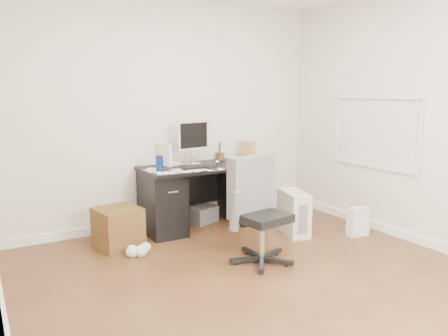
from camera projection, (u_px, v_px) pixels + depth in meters
The scene contains 18 objects.
ground at pixel (263, 281), 3.78m from camera, with size 4.00×4.00×0.00m, color #472516.
room_shell at pixel (267, 87), 3.53m from camera, with size 4.02×4.02×2.71m.
desk at pixel (205, 194), 5.26m from camera, with size 1.50×0.70×0.75m.
loose_papers at pixel (191, 167), 5.06m from camera, with size 1.10×0.60×0.00m, color silver, non-canonical shape.
lcd_monitor at pixel (193, 142), 5.19m from camera, with size 0.43×0.24×0.54m, color silver, non-canonical shape.
keyboard at pixel (199, 167), 5.01m from camera, with size 0.43×0.15×0.02m, color black.
computer_mouse at pixel (217, 162), 5.24m from camera, with size 0.06×0.06×0.06m, color silver.
travel_mug at pixel (160, 163), 4.80m from camera, with size 0.08×0.08×0.18m, color navy.
white_binder at pixel (164, 155), 5.14m from camera, with size 0.10×0.23×0.26m, color silver.
magazine_file at pixel (248, 150), 5.62m from camera, with size 0.10×0.20×0.24m, color tan.
pen_cup at pixel (220, 151), 5.58m from camera, with size 0.10×0.10×0.23m, color #572B19, non-canonical shape.
yellow_book at pixel (247, 162), 5.33m from camera, with size 0.18×0.23×0.04m, color yellow.
paper_remote at pixel (214, 169), 4.92m from camera, with size 0.22×0.17×0.02m, color silver, non-canonical shape.
office_chair at pixel (262, 211), 4.11m from camera, with size 0.57×0.57×1.01m, color #555855, non-canonical shape.
pc_tower at pixel (294, 213), 5.00m from camera, with size 0.22×0.50×0.50m, color beige.
shopping_bag at pixel (358, 222), 4.94m from camera, with size 0.24×0.17×0.33m, color silver.
wicker_basket at pixel (118, 228), 4.58m from camera, with size 0.42×0.42×0.42m, color #442B14.
desk_printer at pixel (201, 214), 5.46m from camera, with size 0.34×0.28×0.20m, color #5C5B60.
Camera 1 is at (-2.07, -2.90, 1.62)m, focal length 35.00 mm.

